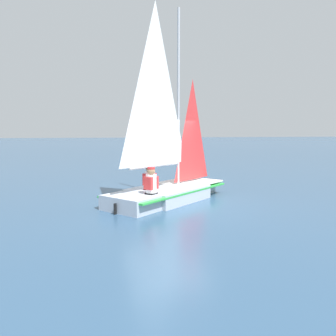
# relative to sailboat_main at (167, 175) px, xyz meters

# --- Properties ---
(ground_plane) EXTENTS (260.00, 260.00, 0.00)m
(ground_plane) POSITION_rel_sailboat_main_xyz_m (0.02, -0.03, -0.80)
(ground_plane) COLOR #2D4C6B
(sailboat_main) EXTENTS (3.83, 4.41, 5.91)m
(sailboat_main) POSITION_rel_sailboat_main_xyz_m (0.00, 0.00, 0.00)
(sailboat_main) COLOR #B2BCCC
(sailboat_main) RESTS_ON ground_plane
(sailor_helm) EXTENTS (0.42, 0.43, 1.16)m
(sailor_helm) POSITION_rel_sailboat_main_xyz_m (-0.26, 0.63, -0.17)
(sailor_helm) COLOR black
(sailor_helm) RESTS_ON ground_plane
(sailor_crew) EXTENTS (0.42, 0.43, 1.16)m
(sailor_crew) POSITION_rel_sailboat_main_xyz_m (-0.94, 0.74, -0.17)
(sailor_crew) COLOR black
(sailor_crew) RESTS_ON ground_plane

